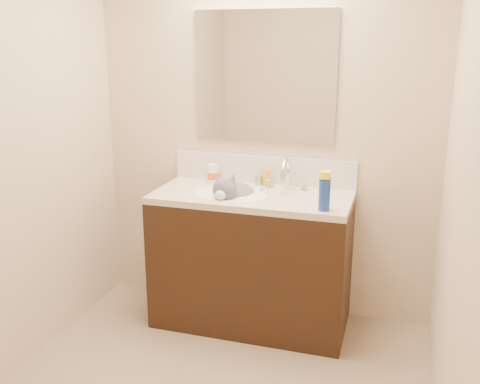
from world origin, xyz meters
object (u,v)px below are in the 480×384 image
Objects in this scene: faucet at (286,177)px; amber_bottle at (267,178)px; pill_bottle at (213,174)px; spray_can at (324,195)px; vanity_cabinet at (251,262)px; basin at (232,204)px; cat at (233,198)px; silver_jar at (259,180)px.

faucet is 2.53× the size of amber_bottle.
pill_bottle is 0.71× the size of spray_can.
amber_bottle is at bearing 78.72° from vanity_cabinet.
amber_bottle is at bearing 3.47° from pill_bottle.
basin is at bearing -46.59° from pill_bottle.
cat is at bearing -153.82° from faucet.
spray_can is at bearing -25.60° from pill_bottle.
spray_can is at bearing -22.86° from vanity_cabinet.
amber_bottle is at bearing 55.24° from basin.
spray_can is (0.43, -0.40, 0.03)m from amber_bottle.
cat is (0.00, 0.02, 0.04)m from basin.
faucet is at bearing 37.29° from vanity_cabinet.
pill_bottle is 0.31m from silver_jar.
faucet is (0.30, 0.17, 0.16)m from basin.
spray_can reaches higher than cat.
basin is 0.04m from cat.
faucet is 1.61× the size of spray_can.
cat reaches higher than basin.
silver_jar is 0.63m from spray_can.
basin is 2.59× the size of spray_can.
faucet is at bearing -4.81° from pill_bottle.
cat is at bearing -42.86° from pill_bottle.
pill_bottle is at bearing 144.24° from cat.
spray_can reaches higher than amber_bottle.
cat is at bearing -114.61° from silver_jar.
faucet is 0.22m from silver_jar.
basin is 1.12× the size of cat.
amber_bottle is at bearing 137.00° from spray_can.
cat is 3.30× the size of pill_bottle.
amber_bottle is (0.06, -0.01, 0.03)m from silver_jar.
spray_can is (0.78, -0.38, 0.03)m from pill_bottle.
vanity_cabinet is 0.74m from spray_can.
vanity_cabinet is at bearing -29.39° from pill_bottle.
pill_bottle reaches higher than silver_jar.
faucet is at bearing -24.40° from amber_bottle.
vanity_cabinet is 10.83× the size of amber_bottle.
faucet is 0.44m from spray_can.
spray_can is at bearing -43.00° from amber_bottle.
amber_bottle reaches higher than vanity_cabinet.
vanity_cabinet is 0.58m from faucet.
basin is 1.61× the size of faucet.
basin is 0.38m from faucet.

